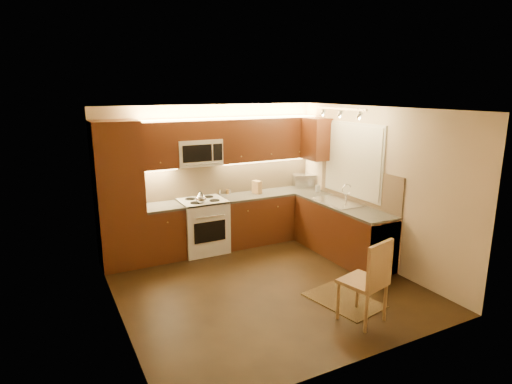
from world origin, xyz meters
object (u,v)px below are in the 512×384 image
stove (203,226)px  dining_chair (363,280)px  kettle (201,197)px  soap_bottle (318,187)px  microwave (198,152)px  sink (338,198)px  knife_block (257,187)px  toaster_oven (304,181)px

stove → dining_chair: (0.90, -3.05, 0.07)m
kettle → dining_chair: (1.00, -2.85, -0.49)m
soap_bottle → dining_chair: size_ratio=0.16×
microwave → dining_chair: size_ratio=0.72×
sink → knife_block: knife_block is taller
stove → knife_block: 1.22m
toaster_oven → dining_chair: size_ratio=0.40×
dining_chair → toaster_oven: bearing=54.3°
microwave → knife_block: 1.30m
microwave → kettle: (-0.10, -0.33, -0.70)m
knife_block → dining_chair: size_ratio=0.22×
toaster_oven → knife_block: toaster_oven is taller
dining_chair → stove: bearing=92.2°
toaster_oven → knife_block: 1.05m
soap_bottle → dining_chair: 3.02m
stove → toaster_oven: 2.21m
sink → knife_block: size_ratio=3.70×
sink → dining_chair: size_ratio=0.82×
stove → sink: 2.35m
stove → dining_chair: bearing=-73.5°
soap_bottle → knife_block: bearing=-179.4°
knife_block → toaster_oven: bearing=-12.2°
stove → sink: sink is taller
knife_block → soap_bottle: knife_block is taller
stove → dining_chair: dining_chair is taller
stove → microwave: bearing=90.0°
stove → kettle: kettle is taller
toaster_oven → soap_bottle: size_ratio=2.49×
microwave → toaster_oven: 2.25m
microwave → toaster_oven: microwave is taller
stove → soap_bottle: 2.24m
sink → soap_bottle: bearing=79.0°
microwave → sink: (2.00, -1.26, -0.74)m
sink → dining_chair: (-1.10, -1.92, -0.45)m
sink → toaster_oven: bearing=83.7°
dining_chair → sink: bearing=45.9°
microwave → soap_bottle: (2.15, -0.47, -0.74)m
knife_block → microwave: bearing=162.3°
toaster_oven → dining_chair: 3.42m
microwave → dining_chair: bearing=-74.2°
stove → kettle: size_ratio=4.49×
microwave → kettle: bearing=-106.5°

